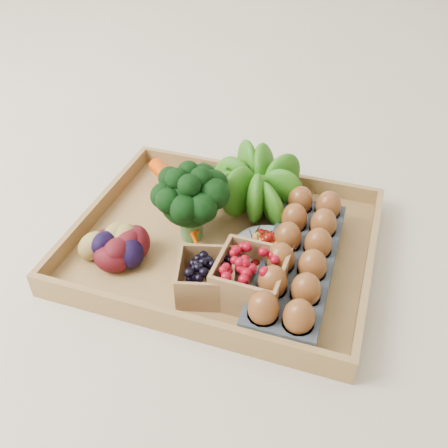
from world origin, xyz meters
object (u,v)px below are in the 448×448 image
(tray, at_px, (224,245))
(egg_carton, at_px, (298,266))
(cherry_bowl, at_px, (268,255))
(broccoli, at_px, (191,213))

(tray, bearing_deg, egg_carton, -14.94)
(cherry_bowl, bearing_deg, tray, 163.79)
(tray, relative_size, egg_carton, 1.60)
(tray, bearing_deg, cherry_bowl, -16.21)
(tray, distance_m, egg_carton, 0.16)
(broccoli, bearing_deg, egg_carton, -9.97)
(broccoli, xyz_separation_m, egg_carton, (0.22, -0.04, -0.04))
(tray, distance_m, cherry_bowl, 0.10)
(broccoli, bearing_deg, cherry_bowl, -8.89)
(cherry_bowl, distance_m, egg_carton, 0.06)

